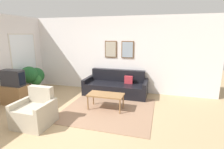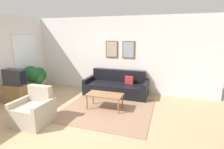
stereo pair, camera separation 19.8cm
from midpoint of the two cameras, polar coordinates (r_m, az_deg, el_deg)
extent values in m
plane|color=tan|center=(4.62, -13.41, -14.22)|extent=(16.00, 16.00, 0.00)
cube|color=#937056|center=(5.05, -0.26, -11.30)|extent=(2.46, 2.30, 0.01)
cube|color=silver|center=(6.57, -1.78, 6.62)|extent=(8.00, 0.06, 2.70)
cube|color=brown|center=(6.40, 0.85, 8.25)|extent=(0.44, 0.03, 0.60)
cube|color=#A89E89|center=(6.39, 0.80, 8.24)|extent=(0.38, 0.01, 0.54)
cube|color=brown|center=(6.25, 6.34, 8.05)|extent=(0.44, 0.03, 0.60)
cube|color=#8999A8|center=(6.23, 6.30, 8.04)|extent=(0.38, 0.01, 0.54)
cube|color=beige|center=(7.15, -25.39, 5.59)|extent=(0.02, 1.19, 1.59)
cube|color=white|center=(7.15, -25.36, 5.59)|extent=(0.02, 1.11, 1.51)
cube|color=black|center=(6.13, 2.25, -4.80)|extent=(1.94, 0.90, 0.42)
cube|color=black|center=(6.34, 3.15, -0.27)|extent=(1.94, 0.20, 0.42)
cube|color=black|center=(6.46, -6.59, -3.30)|extent=(0.12, 0.90, 0.56)
cube|color=black|center=(5.93, 11.91, -5.01)|extent=(0.12, 0.90, 0.56)
cube|color=#B22D38|center=(6.04, 6.55, -1.85)|extent=(0.28, 0.10, 0.28)
cube|color=olive|center=(4.93, -1.22, -6.61)|extent=(1.00, 0.48, 0.04)
cylinder|color=olive|center=(5.00, -7.05, -9.17)|extent=(0.04, 0.04, 0.41)
cylinder|color=olive|center=(4.71, 3.36, -10.55)|extent=(0.04, 0.04, 0.41)
cylinder|color=olive|center=(5.35, -5.19, -7.63)|extent=(0.04, 0.04, 0.41)
cylinder|color=olive|center=(5.07, 4.55, -8.79)|extent=(0.04, 0.04, 0.41)
cube|color=olive|center=(6.14, -27.92, -5.54)|extent=(0.74, 0.43, 0.58)
cube|color=#2D2D33|center=(6.00, -28.46, -0.72)|extent=(0.67, 0.28, 0.48)
cube|color=black|center=(5.76, -26.13, -0.99)|extent=(0.01, 0.23, 0.38)
cube|color=#B2A893|center=(4.60, -23.19, -11.91)|extent=(0.61, 0.76, 0.46)
cube|color=#B2A893|center=(4.65, -21.25, -5.74)|extent=(0.61, 0.16, 0.40)
cube|color=#B2A893|center=(4.80, -26.45, -10.39)|extent=(0.09, 0.76, 0.58)
cube|color=#B2A893|center=(4.36, -19.72, -12.11)|extent=(0.09, 0.76, 0.58)
cylinder|color=#383D42|center=(6.97, -23.71, -4.34)|extent=(0.20, 0.20, 0.27)
cylinder|color=#51381E|center=(6.91, -23.88, -2.58)|extent=(0.04, 0.04, 0.18)
sphere|color=#1E5628|center=(6.84, -24.13, 0.13)|extent=(0.58, 0.58, 0.58)
cylinder|color=slate|center=(7.29, -21.81, -3.92)|extent=(0.22, 0.22, 0.15)
cylinder|color=#51381E|center=(7.25, -21.92, -2.68)|extent=(0.04, 0.04, 0.18)
sphere|color=#1E5628|center=(7.17, -22.15, -0.10)|extent=(0.58, 0.58, 0.58)
cylinder|color=#935638|center=(7.01, -21.96, -4.44)|extent=(0.24, 0.24, 0.19)
cylinder|color=#51381E|center=(6.96, -22.06, -3.24)|extent=(0.04, 0.04, 0.12)
sphere|color=#28662D|center=(6.91, -22.22, -1.47)|extent=(0.39, 0.39, 0.39)
camera|label=1|loc=(0.10, -88.96, 0.24)|focal=28.00mm
camera|label=2|loc=(0.10, 91.04, -0.24)|focal=28.00mm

